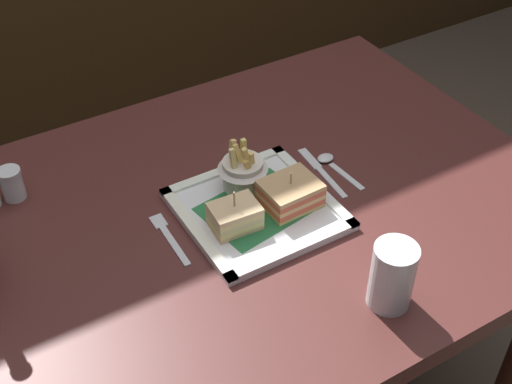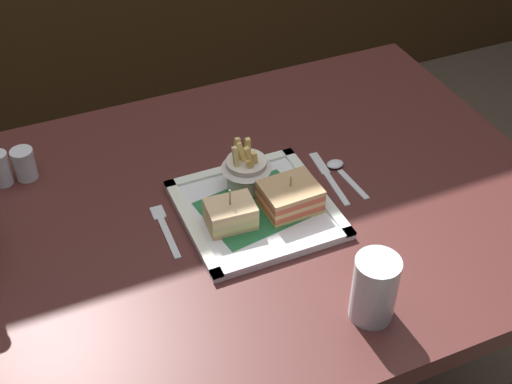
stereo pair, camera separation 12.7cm
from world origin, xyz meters
TOP-DOWN VIEW (x-y plane):
  - dining_table at (0.00, 0.00)m, footprint 1.16×0.87m
  - square_plate at (-0.01, -0.02)m, footprint 0.27×0.27m
  - sandwich_half_left at (-0.07, -0.04)m, footprint 0.09×0.07m
  - sandwich_half_right at (0.05, -0.04)m, footprint 0.11×0.09m
  - fries_cup at (-0.00, 0.05)m, footprint 0.10×0.10m
  - water_glass at (0.06, -0.32)m, footprint 0.07×0.07m
  - fork at (-0.18, 0.00)m, footprint 0.02×0.15m
  - knife at (0.16, 0.02)m, footprint 0.03×0.17m
  - spoon at (0.19, 0.02)m, footprint 0.04×0.13m
  - salt_shaker at (-0.43, 0.25)m, footprint 0.04×0.04m
  - pepper_shaker at (-0.38, 0.25)m, footprint 0.04×0.04m

SIDE VIEW (x-z plane):
  - dining_table at x=0.00m, z-range 0.23..0.96m
  - fork at x=-0.18m, z-range 0.73..0.73m
  - knife at x=0.16m, z-range 0.73..0.73m
  - spoon at x=0.19m, z-range 0.73..0.74m
  - square_plate at x=-0.01m, z-range 0.73..0.74m
  - pepper_shaker at x=-0.38m, z-range 0.73..0.79m
  - salt_shaker at x=-0.43m, z-range 0.73..0.80m
  - sandwich_half_left at x=-0.07m, z-range 0.72..0.81m
  - sandwich_half_right at x=0.05m, z-range 0.73..0.80m
  - water_glass at x=0.06m, z-range 0.72..0.84m
  - fries_cup at x=0.00m, z-range 0.73..0.84m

